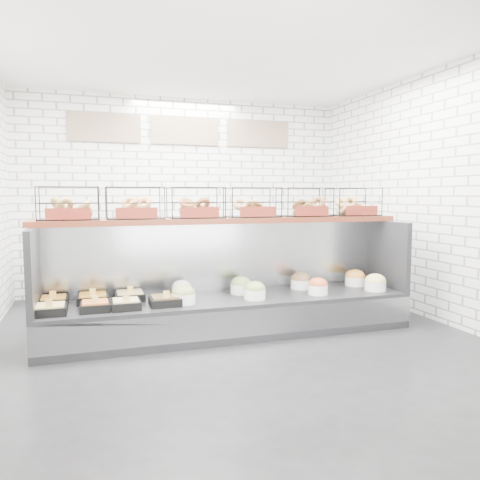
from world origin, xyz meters
name	(u,v)px	position (x,y,z in m)	size (l,w,h in m)	color
ground	(239,340)	(0.00, 0.00, 0.00)	(5.50, 5.50, 0.00)	black
room_shell	(222,146)	(0.00, 0.60, 2.06)	(5.02, 5.51, 3.01)	white
display_case	(229,302)	(-0.01, 0.34, 0.33)	(4.00, 0.90, 1.20)	black
bagel_shelf	(224,207)	(0.00, 0.52, 1.38)	(4.10, 0.50, 0.40)	#511E11
prep_counter	(190,264)	(-0.01, 2.43, 0.47)	(4.00, 0.60, 1.20)	#93969B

